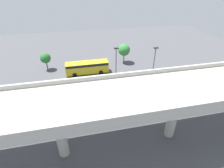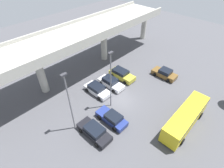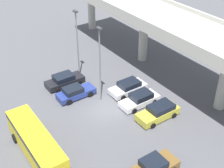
{
  "view_description": "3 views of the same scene",
  "coord_description": "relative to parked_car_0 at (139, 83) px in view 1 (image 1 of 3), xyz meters",
  "views": [
    {
      "loc": [
        4.18,
        25.08,
        18.24
      ],
      "look_at": [
        -1.48,
        -0.3,
        1.96
      ],
      "focal_mm": 28.0,
      "sensor_mm": 36.0,
      "label": 1
    },
    {
      "loc": [
        -15.09,
        -11.94,
        19.11
      ],
      "look_at": [
        0.79,
        2.95,
        1.17
      ],
      "focal_mm": 28.0,
      "sensor_mm": 36.0,
      "label": 2
    },
    {
      "loc": [
        23.07,
        -14.97,
        21.32
      ],
      "look_at": [
        -1.22,
        1.72,
        2.13
      ],
      "focal_mm": 50.0,
      "sensor_mm": 36.0,
      "label": 3
    }
  ],
  "objects": [
    {
      "name": "shuttle_bus",
      "position": [
        9.13,
        -7.52,
        0.85
      ],
      "size": [
        9.02,
        2.57,
        2.58
      ],
      "rotation": [
        0.0,
        0.0,
        3.14
      ],
      "color": "gold",
      "rests_on": "ground_plane"
    },
    {
      "name": "parked_car_1",
      "position": [
        3.06,
        -0.17,
        -0.02
      ],
      "size": [
        2.06,
        4.53,
        1.43
      ],
      "rotation": [
        0.0,
        0.0,
        1.57
      ],
      "color": "navy",
      "rests_on": "ground_plane"
    },
    {
      "name": "lamp_post_mid_lot",
      "position": [
        5.15,
        2.02,
        4.49
      ],
      "size": [
        0.7,
        0.35,
        8.96
      ],
      "color": "slate",
      "rests_on": "ground_plane"
    },
    {
      "name": "parked_car_0",
      "position": [
        0.0,
        0.0,
        0.0
      ],
      "size": [
        2.17,
        4.76,
        1.48
      ],
      "rotation": [
        0.0,
        0.0,
        1.57
      ],
      "color": "black",
      "rests_on": "ground_plane"
    },
    {
      "name": "ground_plane",
      "position": [
        7.08,
        1.39,
        -0.69
      ],
      "size": [
        87.62,
        87.62,
        0.0
      ],
      "primitive_type": "plane",
      "color": "#4C4C51"
    },
    {
      "name": "tree_front_left",
      "position": [
        -0.1,
        -11.27,
        2.48
      ],
      "size": [
        2.82,
        2.82,
        4.59
      ],
      "color": "brown",
      "rests_on": "ground_plane"
    },
    {
      "name": "highway_overpass",
      "position": [
        7.08,
        12.16,
        6.03
      ],
      "size": [
        42.11,
        7.59,
        8.15
      ],
      "color": "#ADAAA0",
      "rests_on": "ground_plane"
    },
    {
      "name": "tree_front_centre",
      "position": [
        17.81,
        -11.33,
        2.04
      ],
      "size": [
        2.26,
        2.26,
        3.88
      ],
      "color": "brown",
      "rests_on": "ground_plane"
    },
    {
      "name": "parked_car_3",
      "position": [
        8.44,
        5.17,
        0.0
      ],
      "size": [
        2.08,
        4.71,
        1.49
      ],
      "rotation": [
        0.0,
        0.0,
        -1.57
      ],
      "color": "silver",
      "rests_on": "ground_plane"
    },
    {
      "name": "lamp_post_near_aisle",
      "position": [
        -1.04,
        2.68,
        4.39
      ],
      "size": [
        0.7,
        0.35,
        8.77
      ],
      "color": "slate",
      "rests_on": "ground_plane"
    },
    {
      "name": "parked_car_5",
      "position": [
        16.91,
        -0.1,
        0.01
      ],
      "size": [
        2.2,
        4.37,
        1.54
      ],
      "rotation": [
        0.0,
        0.0,
        1.57
      ],
      "color": "brown",
      "rests_on": "ground_plane"
    },
    {
      "name": "parked_car_2",
      "position": [
        5.69,
        5.58,
        -0.02
      ],
      "size": [
        2.21,
        4.58,
        1.41
      ],
      "rotation": [
        0.0,
        0.0,
        -1.57
      ],
      "color": "silver",
      "rests_on": "ground_plane"
    },
    {
      "name": "parked_car_4",
      "position": [
        11.41,
        5.31,
        0.05
      ],
      "size": [
        2.18,
        4.78,
        1.54
      ],
      "rotation": [
        0.0,
        0.0,
        -1.57
      ],
      "color": "gold",
      "rests_on": "ground_plane"
    }
  ]
}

